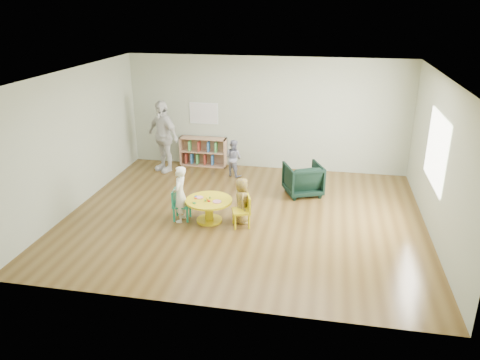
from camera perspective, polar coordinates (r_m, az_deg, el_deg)
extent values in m
plane|color=#533B1A|center=(9.38, 0.54, -4.44)|extent=(7.00, 7.00, 0.00)
cube|color=white|center=(8.56, 0.60, 12.41)|extent=(7.00, 6.00, 0.10)
cube|color=#9DA78F|center=(11.73, 3.22, 8.05)|extent=(7.00, 0.10, 2.80)
cube|color=#9DA78F|center=(6.14, -4.48, -4.50)|extent=(7.00, 0.10, 2.80)
cube|color=#9DA78F|center=(10.07, -19.50, 4.66)|extent=(0.10, 6.00, 2.80)
cube|color=#9DA78F|center=(8.96, 23.18, 2.19)|extent=(0.10, 6.00, 2.80)
cube|color=white|center=(9.21, 22.80, 3.38)|extent=(0.02, 1.60, 1.30)
cylinder|color=gold|center=(9.12, -3.78, -3.82)|extent=(0.16, 0.16, 0.41)
cylinder|color=gold|center=(9.20, -3.76, -4.87)|extent=(0.50, 0.50, 0.04)
cylinder|color=gold|center=(9.03, -3.82, -2.52)|extent=(0.91, 0.91, 0.04)
cylinder|color=pink|center=(9.11, -4.97, -2.13)|extent=(0.15, 0.15, 0.02)
cylinder|color=pink|center=(8.91, -2.82, -2.65)|extent=(0.17, 0.17, 0.02)
cylinder|color=gold|center=(9.00, -3.98, -2.31)|extent=(0.08, 0.13, 0.04)
cylinder|color=#136D31|center=(8.94, -4.27, -2.50)|extent=(0.04, 0.05, 0.02)
cylinder|color=#136D31|center=(9.07, -3.69, -2.13)|extent=(0.04, 0.05, 0.02)
cube|color=red|center=(8.94, -3.82, -2.56)|extent=(0.06, 0.07, 0.02)
cube|color=#F65014|center=(9.08, -5.43, -2.23)|extent=(0.06, 0.07, 0.02)
cube|color=#174CB0|center=(9.16, -5.40, -2.02)|extent=(0.05, 0.05, 0.02)
cube|color=#136D31|center=(8.87, -5.60, -2.81)|extent=(0.07, 0.07, 0.02)
cube|color=#198C66|center=(9.21, -7.11, -3.01)|extent=(0.36, 0.36, 0.04)
cube|color=#198C66|center=(9.17, -8.03, -2.02)|extent=(0.06, 0.33, 0.29)
cylinder|color=#198C66|center=(9.42, -7.68, -3.56)|extent=(0.04, 0.04, 0.29)
cylinder|color=#198C66|center=(9.19, -8.05, -4.24)|extent=(0.04, 0.04, 0.29)
cylinder|color=#198C66|center=(9.36, -6.10, -3.64)|extent=(0.04, 0.04, 0.29)
cylinder|color=#198C66|center=(9.13, -6.44, -4.33)|extent=(0.04, 0.04, 0.29)
cube|color=gold|center=(8.86, 0.14, -3.83)|extent=(0.42, 0.42, 0.04)
cube|color=gold|center=(8.81, 1.07, -2.80)|extent=(0.14, 0.32, 0.29)
cylinder|color=gold|center=(8.83, 1.11, -5.11)|extent=(0.04, 0.04, 0.29)
cylinder|color=gold|center=(9.07, 0.86, -4.38)|extent=(0.04, 0.04, 0.29)
cylinder|color=gold|center=(8.80, -0.60, -5.21)|extent=(0.04, 0.04, 0.29)
cylinder|color=gold|center=(9.04, -0.81, -4.47)|extent=(0.04, 0.04, 0.29)
cube|color=#AA7C5E|center=(12.31, -7.13, 3.61)|extent=(0.03, 0.30, 0.75)
cube|color=#AA7C5E|center=(12.01, -1.80, 3.32)|extent=(0.03, 0.30, 0.75)
cube|color=#AA7C5E|center=(12.26, -4.45, 1.86)|extent=(1.20, 0.30, 0.03)
cube|color=#AA7C5E|center=(12.05, -4.54, 5.10)|extent=(1.20, 0.30, 0.03)
cube|color=#AA7C5E|center=(12.15, -4.50, 3.47)|extent=(1.14, 0.28, 0.03)
cube|color=#AA7C5E|center=(12.28, -4.33, 3.66)|extent=(1.20, 0.02, 0.75)
cube|color=#A83A2C|center=(12.31, -6.52, 2.68)|extent=(0.04, 0.18, 0.26)
cube|color=#3878C6|center=(12.27, -5.85, 2.64)|extent=(0.04, 0.18, 0.26)
cube|color=#55B85C|center=(12.23, -5.17, 2.61)|extent=(0.04, 0.18, 0.26)
cube|color=#A83A2C|center=(12.18, -4.27, 2.55)|extent=(0.04, 0.18, 0.26)
cube|color=#3878C6|center=(12.13, -3.35, 2.50)|extent=(0.04, 0.18, 0.26)
cube|color=#55B85C|center=(12.18, -6.13, 4.20)|extent=(0.04, 0.18, 0.26)
cube|color=#A83A2C|center=(12.11, -5.00, 4.14)|extent=(0.04, 0.18, 0.26)
cube|color=#3878C6|center=(12.05, -3.85, 4.08)|extent=(0.04, 0.18, 0.26)
cube|color=#55B85C|center=(12.00, -2.92, 4.03)|extent=(0.04, 0.18, 0.26)
cube|color=white|center=(12.04, -4.44, 8.12)|extent=(0.74, 0.01, 0.54)
cube|color=red|center=(12.03, -4.44, 8.11)|extent=(0.70, 0.00, 0.50)
imported|color=black|center=(10.39, 7.69, 0.10)|extent=(0.99, 1.01, 0.71)
imported|color=white|center=(9.05, -7.33, -1.72)|extent=(0.27, 0.41, 1.12)
imported|color=gold|center=(8.95, 0.23, -2.54)|extent=(0.38, 0.50, 0.91)
imported|color=#1C2147|center=(11.36, -0.81, 2.70)|extent=(0.55, 0.51, 0.91)
imported|color=silver|center=(11.78, -9.39, 5.31)|extent=(1.12, 0.92, 1.79)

